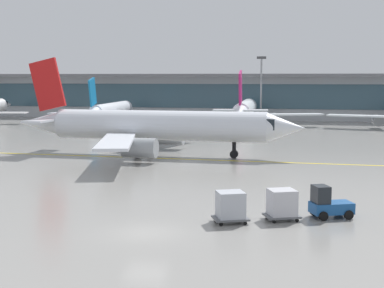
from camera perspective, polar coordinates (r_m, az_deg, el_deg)
name	(u,v)px	position (r m, az deg, el deg)	size (l,w,h in m)	color
ground_plane	(146,233)	(33.34, -4.66, -8.84)	(400.00, 400.00, 0.00)	gray
taxiway_centreline_stripe	(156,158)	(63.20, -3.66, -1.42)	(110.00, 0.36, 0.01)	yellow
terminal_concourse	(267,96)	(122.80, 7.47, 4.78)	(180.12, 11.00, 9.60)	#B2B7BC
gate_airplane_1	(112,110)	(108.99, -8.05, 3.35)	(25.04, 26.92, 8.92)	silver
gate_airplane_2	(245,109)	(105.01, 5.35, 3.45)	(28.25, 30.37, 10.07)	white
taxiing_regional_jet	(156,126)	(64.86, -3.59, 1.78)	(33.83, 31.51, 11.22)	silver
baggage_tug	(328,204)	(37.47, 13.46, -5.85)	(2.94, 2.38, 2.10)	#194C8C
cargo_dolly_lead	(282,204)	(36.28, 8.97, -5.90)	(2.55, 2.28, 1.94)	#595B60
cargo_dolly_trailing	(230,206)	(35.31, 3.86, -6.18)	(2.55, 2.28, 1.94)	#595B60
apron_light_mast_1	(261,86)	(113.11, 6.92, 5.76)	(1.80, 0.36, 12.93)	gray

